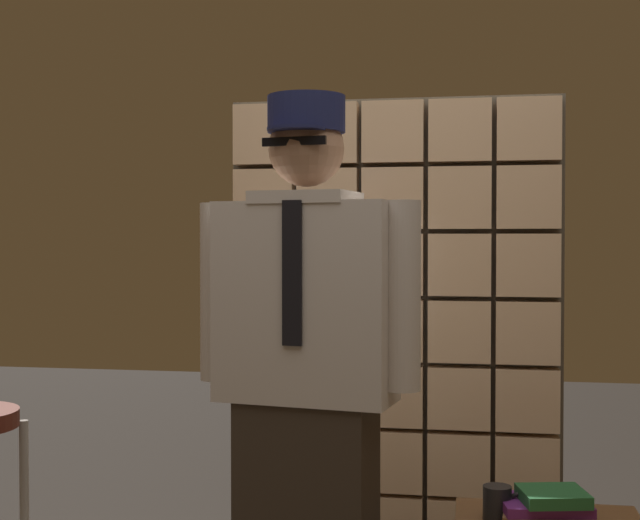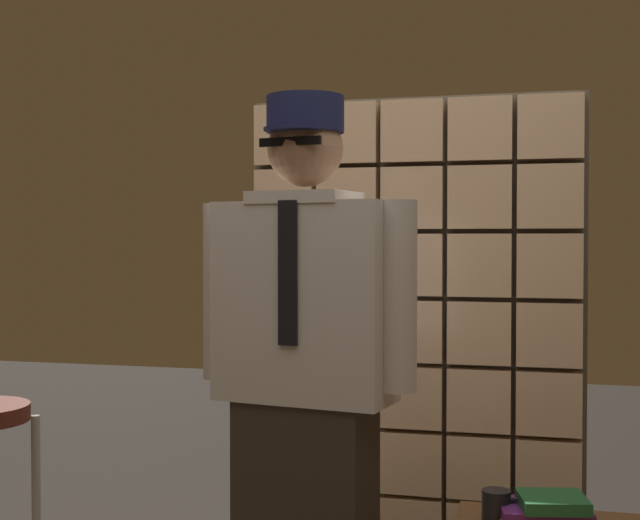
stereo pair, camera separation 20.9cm
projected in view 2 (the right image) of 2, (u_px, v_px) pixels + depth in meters
The scene contains 4 objects.
glass_block_wall at pixel (413, 330), 3.47m from camera, with size 1.33×0.10×1.86m.
standing_person at pixel (305, 376), 2.51m from camera, with size 0.67×0.32×1.68m.
book_stack at pixel (547, 513), 2.37m from camera, with size 0.27×0.23×0.10m.
coffee_mug at pixel (498, 507), 2.41m from camera, with size 0.13×0.08×0.09m.
Camera 2 is at (0.51, -1.97, 1.27)m, focal length 49.07 mm.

